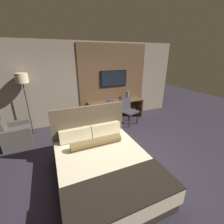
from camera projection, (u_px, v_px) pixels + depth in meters
The scene contains 10 objects.
ground_plane at pixel (116, 160), 3.61m from camera, with size 16.00×16.00×0.00m, color #28232D.
wall_back_tv_panel at pixel (90, 83), 5.39m from camera, with size 7.20×0.09×2.80m.
bed at pixel (104, 165), 2.97m from camera, with size 1.75×2.20×1.26m.
desk at pixel (116, 106), 5.79m from camera, with size 2.13×0.54×0.73m.
tv at pixel (114, 78), 5.61m from camera, with size 1.05×0.04×0.59m.
desk_chair at pixel (128, 109), 5.36m from camera, with size 0.65×0.65×0.92m.
armchair_by_window at pixel (16, 135), 4.15m from camera, with size 0.81×0.83×0.80m.
floor_lamp at pixel (23, 83), 4.33m from camera, with size 0.34×0.34×1.88m.
vase_tall at pixel (127, 95), 5.91m from camera, with size 0.12×0.12×0.29m.
book at pixel (110, 101), 5.64m from camera, with size 0.23×0.17×0.03m.
Camera 1 is at (-1.27, -2.67, 2.36)m, focal length 24.00 mm.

